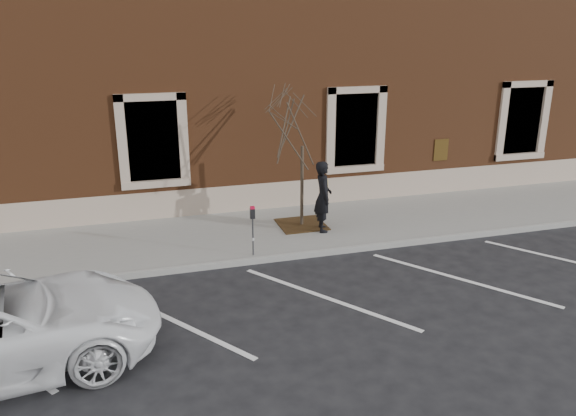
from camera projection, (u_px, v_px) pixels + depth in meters
name	position (u px, v px, depth m)	size (l,w,h in m)	color
ground	(295.00, 258.00, 13.75)	(120.00, 120.00, 0.00)	#28282B
sidewalk_near	(276.00, 231.00, 15.32)	(40.00, 3.50, 0.15)	gray
curb_near	(296.00, 256.00, 13.68)	(40.00, 0.12, 0.15)	#9E9E99
parking_stripes	(326.00, 298.00, 11.75)	(28.00, 4.40, 0.01)	silver
building_civic	(230.00, 68.00, 19.55)	(40.00, 8.62, 8.00)	brown
man	(323.00, 196.00, 14.87)	(0.70, 0.46, 1.91)	black
parking_meter	(253.00, 222.00, 13.27)	(0.11, 0.09, 1.23)	#595B60
tree_grate	(302.00, 224.00, 15.56)	(1.26, 1.26, 0.03)	#473016
sapling	(302.00, 123.00, 14.68)	(2.43, 2.43, 4.05)	#423228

